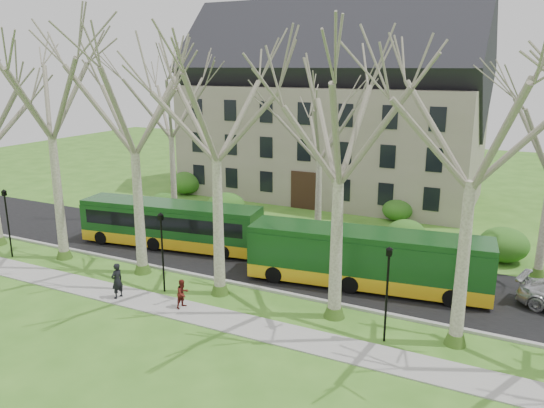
# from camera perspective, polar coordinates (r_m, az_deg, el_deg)

# --- Properties ---
(ground) EXTENTS (120.00, 120.00, 0.00)m
(ground) POSITION_cam_1_polar(r_m,az_deg,el_deg) (27.34, 0.05, -10.87)
(ground) COLOR #396E1F
(ground) RESTS_ON ground
(sidewalk) EXTENTS (70.00, 2.00, 0.06)m
(sidewalk) POSITION_cam_1_polar(r_m,az_deg,el_deg) (25.35, -2.52, -12.98)
(sidewalk) COLOR gray
(sidewalk) RESTS_ON ground
(road) EXTENTS (80.00, 8.00, 0.06)m
(road) POSITION_cam_1_polar(r_m,az_deg,el_deg) (31.94, 4.46, -6.97)
(road) COLOR black
(road) RESTS_ON ground
(curb) EXTENTS (80.00, 0.25, 0.14)m
(curb) POSITION_cam_1_polar(r_m,az_deg,el_deg) (28.54, 1.41, -9.57)
(curb) COLOR #A5A39E
(curb) RESTS_ON ground
(building) EXTENTS (26.50, 12.20, 16.00)m
(building) POSITION_cam_1_polar(r_m,az_deg,el_deg) (49.26, 6.29, 10.27)
(building) COLOR gray
(building) RESTS_ON ground
(tree_row_verge) EXTENTS (49.00, 7.00, 14.00)m
(tree_row_verge) POSITION_cam_1_polar(r_m,az_deg,el_deg) (25.39, 0.36, 3.80)
(tree_row_verge) COLOR gray
(tree_row_verge) RESTS_ON ground
(tree_row_far) EXTENTS (33.00, 7.00, 12.00)m
(tree_row_far) POSITION_cam_1_polar(r_m,az_deg,el_deg) (35.78, 5.99, 5.29)
(tree_row_far) COLOR gray
(tree_row_far) RESTS_ON ground
(lamp_row) EXTENTS (36.22, 0.22, 4.30)m
(lamp_row) POSITION_cam_1_polar(r_m,az_deg,el_deg) (25.50, -0.95, -6.52)
(lamp_row) COLOR black
(lamp_row) RESTS_ON ground
(hedges) EXTENTS (30.60, 8.60, 2.00)m
(hedges) POSITION_cam_1_polar(r_m,az_deg,el_deg) (40.79, 2.90, -0.67)
(hedges) COLOR #255B1A
(hedges) RESTS_ON ground
(bus_lead) EXTENTS (12.50, 4.23, 3.07)m
(bus_lead) POSITION_cam_1_polar(r_m,az_deg,el_deg) (35.82, -10.87, -2.12)
(bus_lead) COLOR #124116
(bus_lead) RESTS_ON road
(bus_follow) EXTENTS (13.13, 4.31, 3.22)m
(bus_follow) POSITION_cam_1_polar(r_m,az_deg,el_deg) (29.31, 10.14, -5.76)
(bus_follow) COLOR #124116
(bus_follow) RESTS_ON road
(pedestrian_a) EXTENTS (0.54, 0.75, 1.90)m
(pedestrian_a) POSITION_cam_1_polar(r_m,az_deg,el_deg) (28.82, -16.33, -7.91)
(pedestrian_a) COLOR black
(pedestrian_a) RESTS_ON sidewalk
(pedestrian_b) EXTENTS (0.70, 0.82, 1.47)m
(pedestrian_b) POSITION_cam_1_polar(r_m,az_deg,el_deg) (27.10, -9.59, -9.48)
(pedestrian_b) COLOR #541813
(pedestrian_b) RESTS_ON sidewalk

